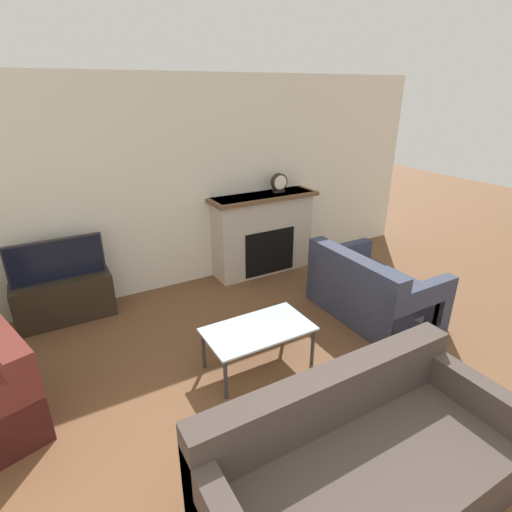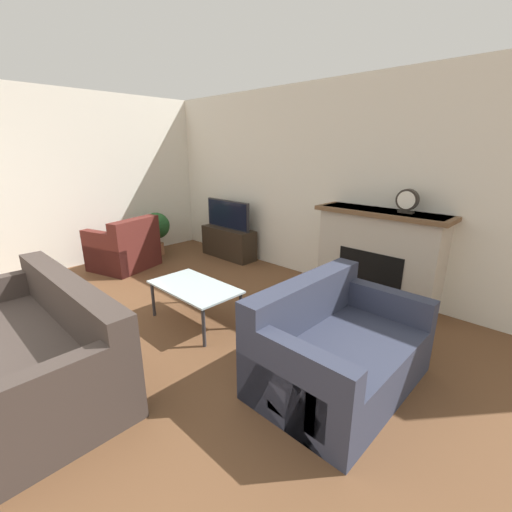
{
  "view_description": "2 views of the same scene",
  "coord_description": "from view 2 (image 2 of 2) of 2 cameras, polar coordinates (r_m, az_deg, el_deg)",
  "views": [
    {
      "loc": [
        -1.33,
        -0.41,
        2.52
      ],
      "look_at": [
        0.65,
        3.06,
        0.83
      ],
      "focal_mm": 28.0,
      "sensor_mm": 36.0,
      "label": 1
    },
    {
      "loc": [
        3.13,
        0.35,
        1.85
      ],
      "look_at": [
        0.52,
        3.05,
        0.66
      ],
      "focal_mm": 24.0,
      "sensor_mm": 36.0,
      "label": 2
    }
  ],
  "objects": [
    {
      "name": "wall_back",
      "position": [
        5.2,
        6.93,
        11.93
      ],
      "size": [
        8.37,
        0.06,
        2.7
      ],
      "color": "silver",
      "rests_on": "ground_plane"
    },
    {
      "name": "wall_left",
      "position": [
        6.15,
        -28.72,
        10.81
      ],
      "size": [
        0.06,
        7.45,
        2.7
      ],
      "color": "silver",
      "rests_on": "ground_plane"
    },
    {
      "name": "fireplace",
      "position": [
        4.42,
        19.64,
        0.12
      ],
      "size": [
        1.56,
        0.47,
        1.15
      ],
      "color": "#BCB2A3",
      "rests_on": "ground_plane"
    },
    {
      "name": "tv_stand",
      "position": [
        6.03,
        -4.59,
        2.23
      ],
      "size": [
        1.06,
        0.36,
        0.52
      ],
      "color": "#2D2319",
      "rests_on": "ground_plane"
    },
    {
      "name": "tv",
      "position": [
        5.92,
        -4.72,
        6.92
      ],
      "size": [
        1.0,
        0.06,
        0.48
      ],
      "color": "#232328",
      "rests_on": "tv_stand"
    },
    {
      "name": "couch_sectional",
      "position": [
        3.4,
        -33.26,
        -12.99
      ],
      "size": [
        2.07,
        0.97,
        0.82
      ],
      "color": "#3D332D",
      "rests_on": "ground_plane"
    },
    {
      "name": "couch_loveseat",
      "position": [
        2.94,
        13.14,
        -15.06
      ],
      "size": [
        0.94,
        1.4,
        0.82
      ],
      "rotation": [
        0.0,
        0.0,
        1.57
      ],
      "color": "#33384C",
      "rests_on": "ground_plane"
    },
    {
      "name": "armchair_by_window",
      "position": [
        5.83,
        -20.99,
        0.98
      ],
      "size": [
        1.01,
        1.05,
        0.82
      ],
      "rotation": [
        0.0,
        0.0,
        -1.28
      ],
      "color": "#5B231E",
      "rests_on": "ground_plane"
    },
    {
      "name": "coffee_table",
      "position": [
        3.78,
        -10.22,
        -5.52
      ],
      "size": [
        1.01,
        0.57,
        0.43
      ],
      "color": "#333338",
      "rests_on": "ground_plane"
    },
    {
      "name": "potted_plant",
      "position": [
        6.35,
        -16.25,
        4.57
      ],
      "size": [
        0.46,
        0.46,
        0.76
      ],
      "color": "#AD704C",
      "rests_on": "ground_plane"
    },
    {
      "name": "mantel_clock",
      "position": [
        4.18,
        23.9,
        8.42
      ],
      "size": [
        0.24,
        0.07,
        0.27
      ],
      "color": "#28231E",
      "rests_on": "fireplace"
    }
  ]
}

